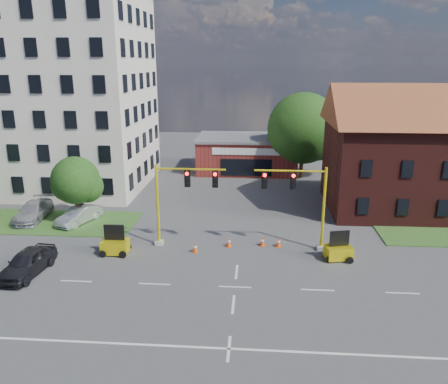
# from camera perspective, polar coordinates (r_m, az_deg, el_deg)

# --- Properties ---
(ground) EXTENTS (120.00, 120.00, 0.00)m
(ground) POSITION_cam_1_polar(r_m,az_deg,el_deg) (27.32, 1.45, -12.30)
(ground) COLOR #474749
(ground) RESTS_ON ground
(grass_verge_nw) EXTENTS (22.00, 6.00, 0.08)m
(grass_verge_nw) POSITION_cam_1_polar(r_m,az_deg,el_deg) (42.03, -26.21, -3.40)
(grass_verge_nw) COLOR #2D501E
(grass_verge_nw) RESTS_ON ground
(lane_markings) EXTENTS (60.00, 36.00, 0.01)m
(lane_markings) POSITION_cam_1_polar(r_m,az_deg,el_deg) (24.74, 1.09, -15.65)
(lane_markings) COLOR silver
(lane_markings) RESTS_ON ground
(office_block) EXTENTS (18.40, 15.40, 20.60)m
(office_block) POSITION_cam_1_polar(r_m,az_deg,el_deg) (50.48, -20.97, 12.31)
(office_block) COLOR beige
(office_block) RESTS_ON ground
(brick_shop) EXTENTS (12.40, 8.40, 4.30)m
(brick_shop) POSITION_cam_1_polar(r_m,az_deg,el_deg) (54.99, 3.03, 5.05)
(brick_shop) COLOR maroon
(brick_shop) RESTS_ON ground
(townhouse_row) EXTENTS (21.00, 11.00, 11.50)m
(townhouse_row) POSITION_cam_1_polar(r_m,az_deg,el_deg) (43.92, 26.94, 5.31)
(townhouse_row) COLOR #451714
(townhouse_row) RESTS_ON ground
(tree_large) EXTENTS (8.64, 8.23, 9.94)m
(tree_large) POSITION_cam_1_polar(r_m,az_deg,el_deg) (51.85, 10.75, 7.91)
(tree_large) COLOR #362413
(tree_large) RESTS_ON ground
(tree_nw_front) EXTENTS (4.23, 4.03, 5.66)m
(tree_nw_front) POSITION_cam_1_polar(r_m,az_deg,el_deg) (38.77, -18.50, 1.25)
(tree_nw_front) COLOR #362413
(tree_nw_front) RESTS_ON ground
(signal_mast_west) EXTENTS (5.30, 0.60, 6.20)m
(signal_mast_west) POSITION_cam_1_polar(r_m,az_deg,el_deg) (31.76, -5.83, -0.46)
(signal_mast_west) COLOR gray
(signal_mast_west) RESTS_ON ground
(signal_mast_east) EXTENTS (5.30, 0.60, 6.20)m
(signal_mast_east) POSITION_cam_1_polar(r_m,az_deg,el_deg) (31.46, 10.00, -0.80)
(signal_mast_east) COLOR gray
(signal_mast_east) RESTS_ON ground
(trailer_west) EXTENTS (1.89, 1.28, 2.11)m
(trailer_west) POSITION_cam_1_polar(r_m,az_deg,el_deg) (32.29, -14.04, -6.76)
(trailer_west) COLOR yellow
(trailer_west) RESTS_ON ground
(trailer_east) EXTENTS (1.99, 1.54, 2.03)m
(trailer_east) POSITION_cam_1_polar(r_m,az_deg,el_deg) (31.52, 14.71, -7.46)
(trailer_east) COLOR yellow
(trailer_east) RESTS_ON ground
(cone_a) EXTENTS (0.40, 0.40, 0.70)m
(cone_a) POSITION_cam_1_polar(r_m,az_deg,el_deg) (32.63, 0.63, -6.59)
(cone_a) COLOR #DE470B
(cone_a) RESTS_ON ground
(cone_b) EXTENTS (0.40, 0.40, 0.70)m
(cone_b) POSITION_cam_1_polar(r_m,az_deg,el_deg) (31.78, -3.81, -7.29)
(cone_b) COLOR #DE470B
(cone_b) RESTS_ON ground
(cone_c) EXTENTS (0.40, 0.40, 0.70)m
(cone_c) POSITION_cam_1_polar(r_m,az_deg,el_deg) (32.88, 5.04, -6.47)
(cone_c) COLOR #DE470B
(cone_c) RESTS_ON ground
(cone_d) EXTENTS (0.40, 0.40, 0.70)m
(cone_d) POSITION_cam_1_polar(r_m,az_deg,el_deg) (32.86, 7.12, -6.56)
(cone_d) COLOR #DE470B
(cone_d) RESTS_ON ground
(pickup_white) EXTENTS (5.89, 3.95, 1.50)m
(pickup_white) POSITION_cam_1_polar(r_m,az_deg,el_deg) (41.54, 19.28, -1.77)
(pickup_white) COLOR white
(pickup_white) RESTS_ON ground
(sedan_dark) EXTENTS (2.32, 4.91, 1.62)m
(sedan_dark) POSITION_cam_1_polar(r_m,az_deg,el_deg) (31.18, -24.29, -8.37)
(sedan_dark) COLOR black
(sedan_dark) RESTS_ON ground
(sedan_silver_front) EXTENTS (2.99, 4.58, 1.43)m
(sedan_silver_front) POSITION_cam_1_polar(r_m,az_deg,el_deg) (39.06, -18.40, -2.90)
(sedan_silver_front) COLOR #B0B2B8
(sedan_silver_front) RESTS_ON ground
(sedan_silver_rear) EXTENTS (2.52, 5.42, 1.53)m
(sedan_silver_rear) POSITION_cam_1_polar(r_m,az_deg,el_deg) (41.38, -23.66, -2.30)
(sedan_silver_rear) COLOR #B0B2B8
(sedan_silver_rear) RESTS_ON ground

